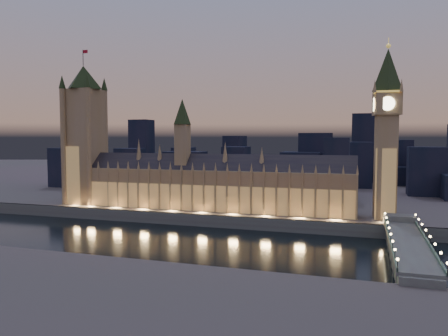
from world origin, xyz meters
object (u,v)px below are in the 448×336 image
(palace_of_westminster, at_px, (208,183))
(victoria_tower, at_px, (85,128))
(westminster_bridge, at_px, (407,248))
(river_boat, at_px, (400,294))
(elizabeth_tower, at_px, (387,119))

(palace_of_westminster, bearing_deg, victoria_tower, 179.90)
(westminster_bridge, relative_size, river_boat, 2.64)
(elizabeth_tower, bearing_deg, victoria_tower, -180.00)
(palace_of_westminster, xyz_separation_m, river_boat, (118.12, -119.75, -24.81))
(westminster_bridge, bearing_deg, victoria_tower, 163.84)
(elizabeth_tower, height_order, westminster_bridge, elizabeth_tower)
(elizabeth_tower, distance_m, westminster_bridge, 91.88)
(elizabeth_tower, height_order, river_boat, elizabeth_tower)
(elizabeth_tower, relative_size, westminster_bridge, 0.98)
(victoria_tower, bearing_deg, westminster_bridge, -16.16)
(victoria_tower, relative_size, river_boat, 2.74)
(westminster_bridge, distance_m, river_boat, 55.16)
(victoria_tower, bearing_deg, river_boat, -28.73)
(river_boat, bearing_deg, palace_of_westminster, 134.61)
(victoria_tower, height_order, elizabeth_tower, victoria_tower)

